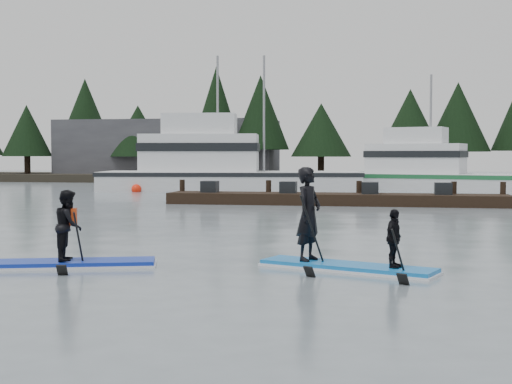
% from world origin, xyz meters
% --- Properties ---
extents(ground, '(160.00, 160.00, 0.00)m').
position_xyz_m(ground, '(0.00, 0.00, 0.00)').
color(ground, slate).
rests_on(ground, ground).
extents(far_shore, '(70.00, 8.00, 0.60)m').
position_xyz_m(far_shore, '(0.00, 42.00, 0.30)').
color(far_shore, '#2D281E').
rests_on(far_shore, ground).
extents(treeline, '(60.00, 4.00, 8.00)m').
position_xyz_m(treeline, '(0.00, 42.00, 0.00)').
color(treeline, black).
rests_on(treeline, ground).
extents(waterfront_building, '(18.00, 6.00, 5.00)m').
position_xyz_m(waterfront_building, '(-14.00, 44.00, 2.50)').
color(waterfront_building, '#4C4C51').
rests_on(waterfront_building, ground).
extents(fishing_boat_large, '(15.84, 6.13, 8.96)m').
position_xyz_m(fishing_boat_large, '(-5.88, 28.34, 0.66)').
color(fishing_boat_large, silver).
rests_on(fishing_boat_large, ground).
extents(fishing_boat_medium, '(13.16, 7.16, 7.79)m').
position_xyz_m(fishing_boat_medium, '(6.69, 30.83, 0.54)').
color(fishing_boat_medium, silver).
rests_on(fishing_boat_medium, ground).
extents(floating_dock, '(14.45, 2.12, 0.48)m').
position_xyz_m(floating_dock, '(1.51, 17.03, 0.24)').
color(floating_dock, black).
rests_on(floating_dock, ground).
extents(buoy_b, '(0.63, 0.63, 0.63)m').
position_xyz_m(buoy_b, '(-1.19, 21.69, 0.00)').
color(buoy_b, '#FF260C').
rests_on(buoy_b, ground).
extents(buoy_a, '(0.57, 0.57, 0.57)m').
position_xyz_m(buoy_a, '(-10.35, 25.60, 0.00)').
color(buoy_a, '#FF260C').
rests_on(buoy_a, ground).
extents(paddleboard_solo, '(3.31, 1.66, 1.89)m').
position_xyz_m(paddleboard_solo, '(-2.45, -0.79, 0.51)').
color(paddleboard_solo, '#112CA7').
rests_on(paddleboard_solo, ground).
extents(paddleboard_duo, '(3.36, 1.96, 2.44)m').
position_xyz_m(paddleboard_duo, '(2.56, -0.19, 0.65)').
color(paddleboard_duo, blue).
rests_on(paddleboard_duo, ground).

